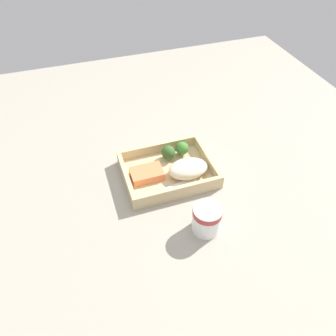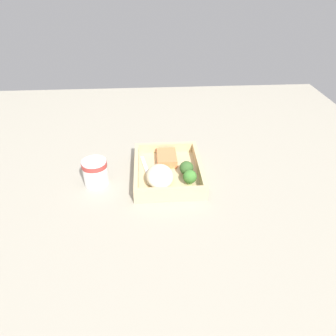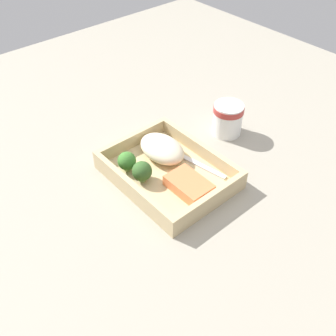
% 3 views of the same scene
% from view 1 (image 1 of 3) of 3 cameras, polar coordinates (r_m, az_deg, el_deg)
% --- Properties ---
extents(ground_plane, '(1.60, 1.60, 0.02)m').
position_cam_1_polar(ground_plane, '(0.98, 0.00, -1.55)').
color(ground_plane, '#9C9585').
extents(takeout_tray, '(0.26, 0.20, 0.01)m').
position_cam_1_polar(takeout_tray, '(0.97, 0.00, -0.89)').
color(takeout_tray, tan).
rests_on(takeout_tray, ground_plane).
extents(tray_rim, '(0.26, 0.20, 0.03)m').
position_cam_1_polar(tray_rim, '(0.95, 0.00, 0.04)').
color(tray_rim, tan).
rests_on(tray_rim, takeout_tray).
extents(salmon_fillet, '(0.09, 0.06, 0.02)m').
position_cam_1_polar(salmon_fillet, '(0.94, -3.76, -0.88)').
color(salmon_fillet, '#EA7C4A').
rests_on(salmon_fillet, takeout_tray).
extents(mashed_potatoes, '(0.12, 0.08, 0.04)m').
position_cam_1_polar(mashed_potatoes, '(0.94, 3.50, -0.11)').
color(mashed_potatoes, beige).
rests_on(mashed_potatoes, takeout_tray).
extents(broccoli_floret_1, '(0.04, 0.04, 0.05)m').
position_cam_1_polar(broccoli_floret_1, '(1.00, 2.48, 3.42)').
color(broccoli_floret_1, '#7E9954').
rests_on(broccoli_floret_1, takeout_tray).
extents(broccoli_floret_2, '(0.04, 0.04, 0.05)m').
position_cam_1_polar(broccoli_floret_2, '(0.99, 0.05, 2.71)').
color(broccoli_floret_2, '#759E5C').
rests_on(broccoli_floret_2, takeout_tray).
extents(fork, '(0.16, 0.05, 0.00)m').
position_cam_1_polar(fork, '(0.92, 1.05, -3.24)').
color(fork, silver).
rests_on(fork, takeout_tray).
extents(paper_cup, '(0.07, 0.07, 0.08)m').
position_cam_1_polar(paper_cup, '(0.82, 6.75, -8.66)').
color(paper_cup, white).
rests_on(paper_cup, ground_plane).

